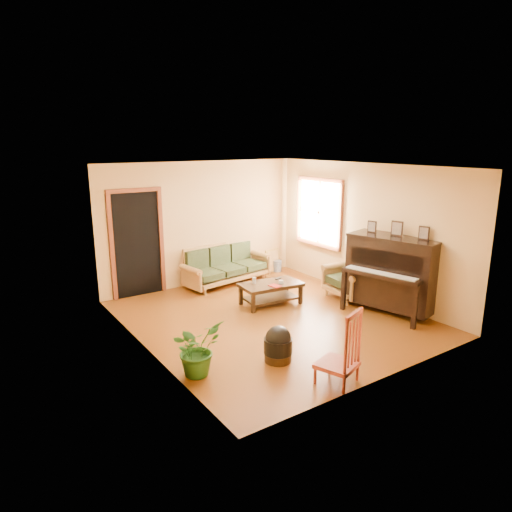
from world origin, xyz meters
TOP-DOWN VIEW (x-y plane):
  - floor at (0.00, 0.00)m, footprint 5.00×5.00m
  - doorway at (-1.45, 2.48)m, footprint 1.08×0.16m
  - window at (2.21, 1.30)m, footprint 0.12×1.36m
  - sofa at (0.38, 2.15)m, footprint 2.04×1.07m
  - coffee_table at (0.39, 0.57)m, footprint 1.19×0.73m
  - armchair at (1.88, -0.01)m, footprint 0.96×1.00m
  - piano at (1.98, -0.93)m, footprint 1.26×1.73m
  - footstool at (-0.87, -1.34)m, footprint 0.43×0.43m
  - red_chair at (-0.60, -2.23)m, footprint 0.61×0.63m
  - leaning_frame at (1.75, 2.35)m, footprint 0.43×0.16m
  - ceramic_crock at (1.83, 2.29)m, footprint 0.28×0.28m
  - potted_plant at (-1.97, -1.04)m, footprint 0.80×0.74m
  - book at (0.26, 0.35)m, footprint 0.20×0.24m
  - candle at (0.13, 0.74)m, footprint 0.08×0.08m
  - glass_jar at (0.55, 0.45)m, footprint 0.10×0.10m
  - remote at (0.67, 0.71)m, footprint 0.16×0.09m

SIDE VIEW (x-z plane):
  - floor at x=0.00m, z-range 0.00..0.00m
  - ceramic_crock at x=1.83m, z-range 0.00..0.26m
  - footstool at x=-0.87m, z-range 0.00..0.38m
  - coffee_table at x=0.39m, z-range 0.00..0.41m
  - leaning_frame at x=1.75m, z-range 0.00..0.56m
  - potted_plant at x=-1.97m, z-range 0.00..0.73m
  - sofa at x=0.38m, z-range 0.00..0.83m
  - remote at x=0.67m, z-range 0.41..0.43m
  - book at x=0.26m, z-range 0.41..0.43m
  - glass_jar at x=0.55m, z-range 0.41..0.47m
  - armchair at x=1.88m, z-range 0.00..0.91m
  - candle at x=0.13m, z-range 0.41..0.53m
  - red_chair at x=-0.60m, z-range 0.00..0.99m
  - piano at x=1.98m, z-range 0.00..1.38m
  - doorway at x=-1.45m, z-range 0.00..2.05m
  - window at x=2.21m, z-range 0.77..2.23m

